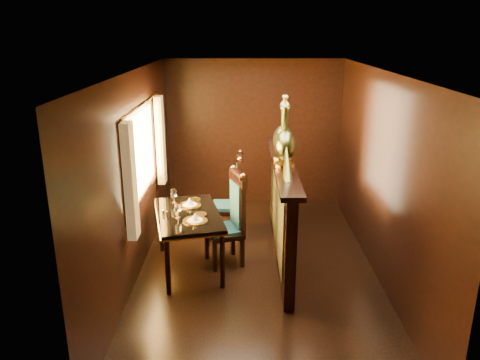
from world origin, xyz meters
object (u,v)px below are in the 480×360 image
at_px(chair_right, 235,194).
at_px(peacock_left, 285,133).
at_px(peacock_right, 283,127).
at_px(dining_table, 188,218).
at_px(chair_left, 232,215).

distance_m(chair_right, peacock_left, 1.59).
height_order(peacock_left, peacock_right, peacock_left).
bearing_deg(chair_right, peacock_left, -56.12).
relative_size(dining_table, peacock_right, 1.70).
distance_m(dining_table, chair_left, 0.58).
height_order(dining_table, chair_right, chair_right).
height_order(chair_right, peacock_left, peacock_left).
relative_size(dining_table, chair_left, 1.12).
bearing_deg(peacock_right, peacock_left, -90.00).
bearing_deg(peacock_left, peacock_right, 90.00).
distance_m(dining_table, chair_right, 1.15).
bearing_deg(peacock_right, chair_left, -162.95).
distance_m(dining_table, peacock_right, 1.67).
xyz_separation_m(chair_right, peacock_right, (0.63, -0.62, 1.11)).
relative_size(chair_left, peacock_right, 1.52).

